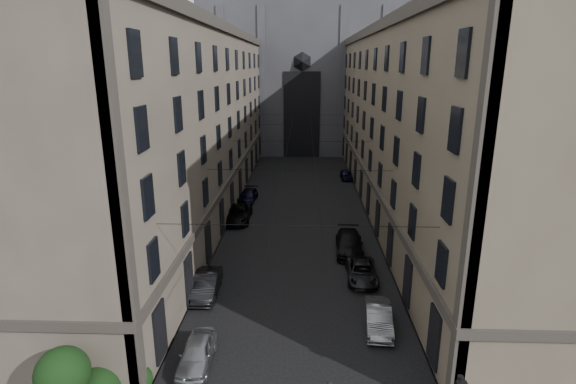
# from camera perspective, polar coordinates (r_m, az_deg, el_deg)

# --- Properties ---
(sidewalk_left) EXTENTS (7.00, 80.00, 0.15)m
(sidewalk_left) POSITION_cam_1_polar(r_m,az_deg,el_deg) (50.37, -10.50, -1.76)
(sidewalk_left) COLOR #383533
(sidewalk_left) RESTS_ON ground
(sidewalk_right) EXTENTS (7.00, 80.00, 0.15)m
(sidewalk_right) POSITION_cam_1_polar(r_m,az_deg,el_deg) (50.25, 13.60, -1.99)
(sidewalk_right) COLOR #383533
(sidewalk_right) RESTS_ON ground
(building_left) EXTENTS (13.60, 60.60, 18.85)m
(building_left) POSITION_cam_1_polar(r_m,az_deg,el_deg) (49.15, -14.44, 8.66)
(building_left) COLOR #53493F
(building_left) RESTS_ON ground
(building_right) EXTENTS (13.60, 60.60, 18.85)m
(building_right) POSITION_cam_1_polar(r_m,az_deg,el_deg) (48.98, 17.72, 8.38)
(building_right) COLOR brown
(building_right) RESTS_ON ground
(gothic_tower) EXTENTS (35.00, 23.00, 58.00)m
(gothic_tower) POSITION_cam_1_polar(r_m,az_deg,el_deg) (85.82, 1.86, 17.71)
(gothic_tower) COLOR #2D2D33
(gothic_tower) RESTS_ON ground
(tram_wires) EXTENTS (14.00, 60.00, 0.43)m
(tram_wires) POSITION_cam_1_polar(r_m,az_deg,el_deg) (47.13, 1.59, 6.28)
(tram_wires) COLOR black
(tram_wires) RESTS_ON ground
(car_left_near) EXTENTS (1.67, 4.07, 1.38)m
(car_left_near) POSITION_cam_1_polar(r_m,az_deg,el_deg) (25.26, -11.51, -19.41)
(car_left_near) COLOR gray
(car_left_near) RESTS_ON ground
(car_left_midnear) EXTENTS (1.73, 4.62, 1.51)m
(car_left_midnear) POSITION_cam_1_polar(r_m,az_deg,el_deg) (31.58, -10.34, -11.49)
(car_left_midnear) COLOR black
(car_left_midnear) RESTS_ON ground
(car_left_midfar) EXTENTS (2.54, 5.45, 1.51)m
(car_left_midfar) POSITION_cam_1_polar(r_m,az_deg,el_deg) (45.15, -6.41, -2.77)
(car_left_midfar) COLOR black
(car_left_midfar) RESTS_ON ground
(car_left_far) EXTENTS (2.18, 4.63, 1.31)m
(car_left_far) POSITION_cam_1_polar(r_m,az_deg,el_deg) (51.49, -5.12, -0.48)
(car_left_far) COLOR black
(car_left_far) RESTS_ON ground
(car_right_near) EXTENTS (1.84, 4.36, 1.40)m
(car_right_near) POSITION_cam_1_polar(r_m,az_deg,el_deg) (28.11, 11.43, -15.39)
(car_right_near) COLOR slate
(car_right_near) RESTS_ON ground
(car_right_midnear) EXTENTS (2.31, 4.74, 1.30)m
(car_right_midnear) POSITION_cam_1_polar(r_m,az_deg,el_deg) (33.56, 9.35, -9.92)
(car_right_midnear) COLOR black
(car_right_midnear) RESTS_ON ground
(car_right_midfar) EXTENTS (2.46, 5.53, 1.58)m
(car_right_midfar) POSITION_cam_1_polar(r_m,az_deg,el_deg) (37.92, 7.78, -6.49)
(car_right_midfar) COLOR black
(car_right_midfar) RESTS_ON ground
(car_right_far) EXTENTS (1.62, 3.83, 1.29)m
(car_right_far) POSITION_cam_1_polar(r_m,az_deg,el_deg) (61.68, 7.41, 2.21)
(car_right_far) COLOR black
(car_right_far) RESTS_ON ground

